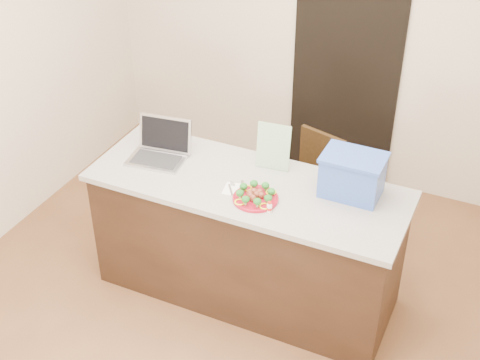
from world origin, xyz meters
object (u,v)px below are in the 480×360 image
at_px(yogurt_bottle, 269,208).
at_px(blue_box, 352,175).
at_px(plate, 256,198).
at_px(laptop, 161,147).
at_px(napkin, 235,190).
at_px(chair, 316,181).
at_px(island, 247,239).

xyz_separation_m(yogurt_bottle, blue_box, (0.38, 0.38, 0.11)).
height_order(plate, blue_box, blue_box).
xyz_separation_m(plate, laptop, (-0.78, 0.19, 0.06)).
height_order(plate, napkin, plate).
relative_size(napkin, blue_box, 0.36).
height_order(laptop, blue_box, blue_box).
height_order(yogurt_bottle, chair, yogurt_bottle).
bearing_deg(island, chair, 76.30).
distance_m(laptop, blue_box, 1.30).
relative_size(yogurt_bottle, blue_box, 0.18).
xyz_separation_m(napkin, chair, (0.24, 0.92, -0.44)).
distance_m(island, blue_box, 0.88).
height_order(island, laptop, laptop).
xyz_separation_m(island, plate, (0.12, -0.14, 0.47)).
xyz_separation_m(plate, yogurt_bottle, (0.12, -0.08, 0.02)).
bearing_deg(plate, napkin, 165.29).
relative_size(island, yogurt_bottle, 29.91).
bearing_deg(yogurt_bottle, plate, 148.55).
bearing_deg(blue_box, laptop, -174.86).
bearing_deg(yogurt_bottle, laptop, 163.41).
height_order(island, napkin, napkin).
relative_size(yogurt_bottle, laptop, 0.17).
bearing_deg(plate, chair, 85.28).
bearing_deg(napkin, laptop, 166.25).
xyz_separation_m(plate, blue_box, (0.51, 0.31, 0.13)).
distance_m(island, laptop, 0.85).
height_order(island, chair, island).
bearing_deg(blue_box, yogurt_bottle, -134.97).
bearing_deg(plate, yogurt_bottle, -31.45).
height_order(island, plate, plate).
xyz_separation_m(napkin, yogurt_bottle, (0.28, -0.12, 0.03)).
xyz_separation_m(yogurt_bottle, chair, (-0.04, 1.04, -0.46)).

